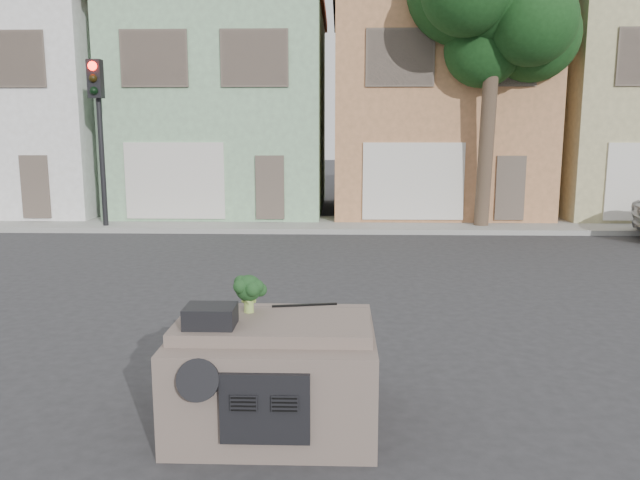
{
  "coord_description": "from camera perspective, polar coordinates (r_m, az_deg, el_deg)",
  "views": [
    {
      "loc": [
        0.65,
        -9.06,
        2.95
      ],
      "look_at": [
        0.35,
        0.5,
        1.3
      ],
      "focal_mm": 35.0,
      "sensor_mm": 36.0,
      "label": 1
    }
  ],
  "objects": [
    {
      "name": "instrument_hump",
      "position": [
        6.09,
        -9.98,
        -6.86
      ],
      "size": [
        0.48,
        0.38,
        0.2
      ],
      "primitive_type": "cube",
      "color": "black",
      "rests_on": "car_dashboard"
    },
    {
      "name": "broccoli",
      "position": [
        6.47,
        -6.54,
        -4.87
      ],
      "size": [
        0.46,
        0.46,
        0.4
      ],
      "primitive_type": "cube",
      "rotation": [
        0.0,
        0.0,
        2.54
      ],
      "color": "black",
      "rests_on": "car_dashboard"
    },
    {
      "name": "townhouse_beige",
      "position": [
        25.95,
        27.0,
        10.56
      ],
      "size": [
        7.2,
        8.2,
        7.55
      ],
      "primitive_type": "cube",
      "color": "tan",
      "rests_on": "ground"
    },
    {
      "name": "townhouse_mint",
      "position": [
        23.94,
        -8.36,
        11.66
      ],
      "size": [
        7.2,
        8.2,
        7.55
      ],
      "primitive_type": "cube",
      "color": "#89B38A",
      "rests_on": "ground"
    },
    {
      "name": "sidewalk",
      "position": [
        19.78,
        -0.11,
        1.43
      ],
      "size": [
        40.0,
        3.0,
        0.15
      ],
      "primitive_type": "cube",
      "color": "gray",
      "rests_on": "ground"
    },
    {
      "name": "ground_plane",
      "position": [
        9.55,
        -2.21,
        -8.21
      ],
      "size": [
        120.0,
        120.0,
        0.0
      ],
      "primitive_type": "plane",
      "color": "#303033",
      "rests_on": "ground"
    },
    {
      "name": "wiper_arm",
      "position": [
        6.7,
        -1.42,
        -5.96
      ],
      "size": [
        0.69,
        0.15,
        0.02
      ],
      "primitive_type": "cube",
      "rotation": [
        0.0,
        0.0,
        0.17
      ],
      "color": "black",
      "rests_on": "car_dashboard"
    },
    {
      "name": "traffic_signal",
      "position": [
        19.89,
        -19.47,
        8.08
      ],
      "size": [
        0.4,
        0.4,
        5.1
      ],
      "primitive_type": "cube",
      "color": "black",
      "rests_on": "ground"
    },
    {
      "name": "townhouse_tan",
      "position": [
        23.81,
        10.09,
        11.62
      ],
      "size": [
        7.2,
        8.2,
        7.55
      ],
      "primitive_type": "cube",
      "color": "#B77D51",
      "rests_on": "ground"
    },
    {
      "name": "tree_near",
      "position": [
        19.4,
        15.16,
        13.3
      ],
      "size": [
        4.4,
        4.0,
        8.5
      ],
      "primitive_type": "cube",
      "color": "#153815",
      "rests_on": "ground"
    },
    {
      "name": "car_dashboard",
      "position": [
        6.55,
        -4.09,
        -11.65
      ],
      "size": [
        2.0,
        1.8,
        1.12
      ],
      "primitive_type": "cube",
      "color": "#6A5A51",
      "rests_on": "ground"
    },
    {
      "name": "townhouse_white",
      "position": [
        26.3,
        -24.97,
        10.69
      ],
      "size": [
        7.2,
        8.2,
        7.55
      ],
      "primitive_type": "cube",
      "color": "white",
      "rests_on": "ground"
    }
  ]
}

